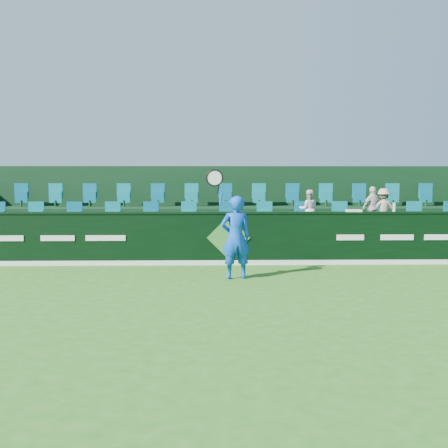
{
  "coord_description": "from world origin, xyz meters",
  "views": [
    {
      "loc": [
        -0.38,
        -8.63,
        2.2
      ],
      "look_at": [
        -0.14,
        2.8,
        1.15
      ],
      "focal_mm": 40.0,
      "sensor_mm": 36.0,
      "label": 1
    }
  ],
  "objects_px": {
    "drinks_bottle": "(394,207)",
    "tennis_player": "(235,237)",
    "spectator_middle": "(373,208)",
    "spectator_left": "(309,209)",
    "spectator_right": "(383,209)",
    "towel": "(354,211)"
  },
  "relations": [
    {
      "from": "tennis_player",
      "to": "spectator_left",
      "type": "distance_m",
      "value": 3.67
    },
    {
      "from": "tennis_player",
      "to": "spectator_left",
      "type": "bearing_deg",
      "value": 53.58
    },
    {
      "from": "tennis_player",
      "to": "spectator_middle",
      "type": "distance_m",
      "value": 4.95
    },
    {
      "from": "spectator_right",
      "to": "towel",
      "type": "height_order",
      "value": "spectator_right"
    },
    {
      "from": "spectator_right",
      "to": "drinks_bottle",
      "type": "bearing_deg",
      "value": 84.73
    },
    {
      "from": "spectator_left",
      "to": "drinks_bottle",
      "type": "relative_size",
      "value": 4.77
    },
    {
      "from": "spectator_middle",
      "to": "tennis_player",
      "type": "bearing_deg",
      "value": 13.54
    },
    {
      "from": "drinks_bottle",
      "to": "spectator_middle",
      "type": "bearing_deg",
      "value": 99.64
    },
    {
      "from": "spectator_right",
      "to": "towel",
      "type": "bearing_deg",
      "value": 44.32
    },
    {
      "from": "tennis_player",
      "to": "spectator_right",
      "type": "height_order",
      "value": "tennis_player"
    },
    {
      "from": "spectator_right",
      "to": "towel",
      "type": "xyz_separation_m",
      "value": [
        -1.14,
        -1.12,
        0.02
      ]
    },
    {
      "from": "spectator_left",
      "to": "towel",
      "type": "bearing_deg",
      "value": 134.39
    },
    {
      "from": "spectator_middle",
      "to": "towel",
      "type": "bearing_deg",
      "value": 29.78
    },
    {
      "from": "spectator_middle",
      "to": "drinks_bottle",
      "type": "bearing_deg",
      "value": 76.62
    },
    {
      "from": "spectator_left",
      "to": "spectator_middle",
      "type": "bearing_deg",
      "value": -175.67
    },
    {
      "from": "drinks_bottle",
      "to": "tennis_player",
      "type": "bearing_deg",
      "value": -156.38
    },
    {
      "from": "spectator_left",
      "to": "tennis_player",
      "type": "bearing_deg",
      "value": 57.91
    },
    {
      "from": "tennis_player",
      "to": "drinks_bottle",
      "type": "height_order",
      "value": "tennis_player"
    },
    {
      "from": "towel",
      "to": "drinks_bottle",
      "type": "distance_m",
      "value": 1.04
    },
    {
      "from": "spectator_middle",
      "to": "towel",
      "type": "height_order",
      "value": "spectator_middle"
    },
    {
      "from": "towel",
      "to": "drinks_bottle",
      "type": "relative_size",
      "value": 1.63
    },
    {
      "from": "spectator_left",
      "to": "drinks_bottle",
      "type": "bearing_deg",
      "value": 154.86
    }
  ]
}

